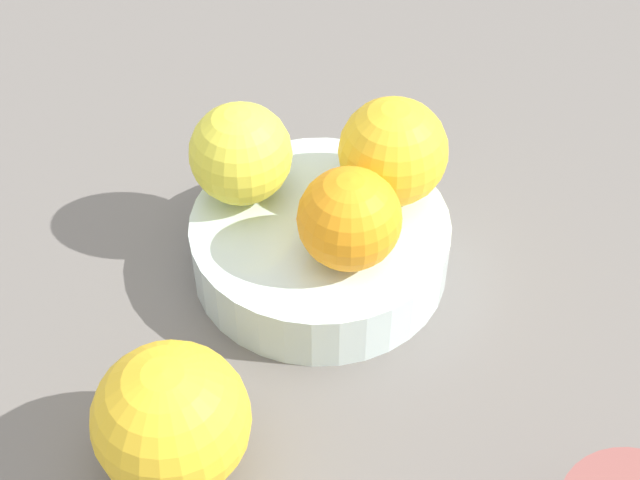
{
  "coord_description": "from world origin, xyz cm",
  "views": [
    {
      "loc": [
        -40.4,
        -10.56,
        45.53
      ],
      "look_at": [
        0.0,
        0.0,
        2.33
      ],
      "focal_mm": 54.16,
      "sensor_mm": 36.0,
      "label": 1
    }
  ],
  "objects": [
    {
      "name": "ground_plane",
      "position": [
        0.0,
        0.0,
        -1.0
      ],
      "size": [
        110.0,
        110.0,
        2.0
      ],
      "primitive_type": "cube",
      "color": "#66605B"
    },
    {
      "name": "fruit_bowl",
      "position": [
        0.0,
        0.0,
        1.84
      ],
      "size": [
        16.1,
        16.1,
        3.88
      ],
      "color": "silver",
      "rests_on": "ground_plane"
    },
    {
      "name": "orange_in_bowl_0",
      "position": [
        3.74,
        -3.61,
        7.25
      ],
      "size": [
        6.74,
        6.74,
        6.74
      ],
      "primitive_type": "sphere",
      "color": "yellow",
      "rests_on": "fruit_bowl"
    },
    {
      "name": "orange_in_bowl_1",
      "position": [
        1.43,
        5.36,
        7.06
      ],
      "size": [
        6.35,
        6.35,
        6.35
      ],
      "primitive_type": "sphere",
      "color": "yellow",
      "rests_on": "fruit_bowl"
    },
    {
      "name": "orange_in_bowl_2",
      "position": [
        -2.25,
        -2.32,
        6.92
      ],
      "size": [
        6.07,
        6.07,
        6.07
      ],
      "primitive_type": "sphere",
      "color": "orange",
      "rests_on": "fruit_bowl"
    },
    {
      "name": "orange_loose_0",
      "position": [
        -15.83,
        3.65,
        4.09
      ],
      "size": [
        8.19,
        8.19,
        8.19
      ],
      "primitive_type": "sphere",
      "color": "yellow",
      "rests_on": "ground_plane"
    }
  ]
}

